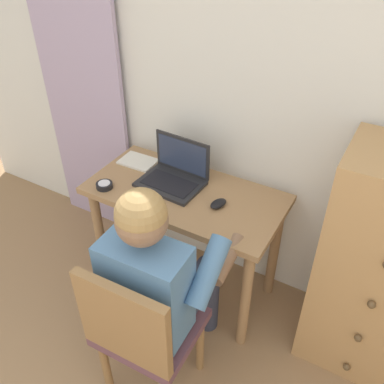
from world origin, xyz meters
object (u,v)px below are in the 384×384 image
object	(u,v)px
chair	(142,330)
notebook_pad	(138,161)
laptop	(174,174)
desk	(185,211)
dresser	(381,270)
person_seated	(162,274)
computer_mouse	(218,204)
desk_clock	(104,185)

from	to	relation	value
chair	notebook_pad	distance (m)	1.02
laptop	notebook_pad	world-z (taller)	laptop
desk	dresser	distance (m)	1.02
notebook_pad	person_seated	bearing A→B (deg)	-48.80
dresser	notebook_pad	world-z (taller)	dresser
laptop	computer_mouse	xyz separation A→B (m)	(0.31, -0.08, -0.04)
laptop	notebook_pad	size ratio (longest dim) A/B	1.68
chair	desk_clock	bearing A→B (deg)	138.89
desk_clock	chair	bearing A→B (deg)	-41.11
desk	computer_mouse	xyz separation A→B (m)	(0.21, -0.02, 0.15)
laptop	desk_clock	distance (m)	0.38
dresser	laptop	distance (m)	1.13
notebook_pad	desk	bearing A→B (deg)	-17.68
dresser	desk_clock	world-z (taller)	dresser
desk	dresser	xyz separation A→B (m)	(1.02, 0.06, 0.01)
person_seated	laptop	world-z (taller)	person_seated
chair	dresser	bearing A→B (deg)	42.23
laptop	desk	bearing A→B (deg)	-29.01
dresser	desk_clock	size ratio (longest dim) A/B	13.44
dresser	computer_mouse	bearing A→B (deg)	-173.96
dresser	notebook_pad	bearing A→B (deg)	177.92
computer_mouse	desk_clock	xyz separation A→B (m)	(-0.61, -0.16, -0.00)
person_seated	notebook_pad	xyz separation A→B (m)	(-0.57, 0.62, 0.06)
person_seated	computer_mouse	xyz separation A→B (m)	(0.03, 0.49, 0.07)
laptop	desk_clock	xyz separation A→B (m)	(-0.30, -0.24, -0.04)
dresser	chair	distance (m)	1.13
notebook_pad	chair	bearing A→B (deg)	-55.74
person_seated	desk_clock	xyz separation A→B (m)	(-0.58, 0.33, 0.07)
desk_clock	notebook_pad	xyz separation A→B (m)	(0.01, 0.30, -0.01)
chair	person_seated	world-z (taller)	person_seated
person_seated	computer_mouse	size ratio (longest dim) A/B	11.96
chair	laptop	bearing A→B (deg)	110.90
laptop	desk_clock	bearing A→B (deg)	-141.66
desk	chair	distance (m)	0.72
dresser	laptop	xyz separation A→B (m)	(-1.12, -0.01, 0.17)
dresser	chair	size ratio (longest dim) A/B	1.38
laptop	notebook_pad	xyz separation A→B (m)	(-0.29, 0.06, -0.05)
chair	computer_mouse	size ratio (longest dim) A/B	8.78
dresser	person_seated	world-z (taller)	dresser
laptop	computer_mouse	distance (m)	0.32
desk	desk_clock	xyz separation A→B (m)	(-0.40, -0.18, 0.14)
desk	laptop	distance (m)	0.21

